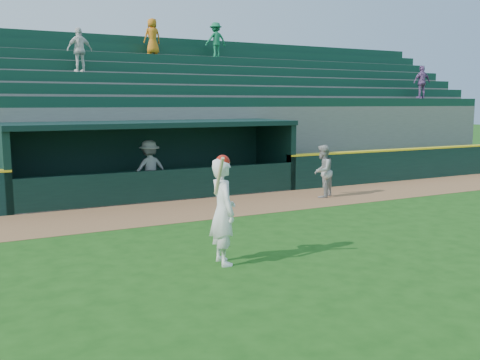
% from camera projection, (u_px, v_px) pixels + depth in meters
% --- Properties ---
extents(ground, '(120.00, 120.00, 0.00)m').
position_uv_depth(ground, '(275.00, 251.00, 11.12)').
color(ground, '#1B4A12').
rests_on(ground, ground).
extents(warning_track, '(40.00, 3.00, 0.01)m').
position_uv_depth(warning_track, '(187.00, 210.00, 15.42)').
color(warning_track, '#8F5F39').
rests_on(warning_track, ground).
extents(field_wall_right, '(15.50, 0.30, 1.20)m').
position_uv_depth(field_wall_right, '(445.00, 162.00, 22.37)').
color(field_wall_right, black).
rests_on(field_wall_right, ground).
extents(wall_stripe_right, '(15.50, 0.32, 0.06)m').
position_uv_depth(wall_stripe_right, '(446.00, 147.00, 22.28)').
color(wall_stripe_right, yellow).
rests_on(wall_stripe_right, field_wall_right).
extents(dugout_player_front, '(1.06, 1.00, 1.72)m').
position_uv_depth(dugout_player_front, '(323.00, 171.00, 17.38)').
color(dugout_player_front, '#9A9A95').
rests_on(dugout_player_front, ground).
extents(dugout_player_inside, '(1.27, 0.81, 1.87)m').
position_uv_depth(dugout_player_inside, '(150.00, 169.00, 17.37)').
color(dugout_player_inside, '#969691').
rests_on(dugout_player_inside, ground).
extents(dugout, '(9.40, 2.80, 2.46)m').
position_uv_depth(dugout, '(152.00, 154.00, 17.95)').
color(dugout, slate).
rests_on(dugout, ground).
extents(stands, '(34.50, 6.25, 7.48)m').
position_uv_depth(stands, '(116.00, 119.00, 21.81)').
color(stands, slate).
rests_on(stands, ground).
extents(batter_at_plate, '(0.55, 0.88, 2.12)m').
position_uv_depth(batter_at_plate, '(223.00, 210.00, 10.14)').
color(batter_at_plate, white).
rests_on(batter_at_plate, ground).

